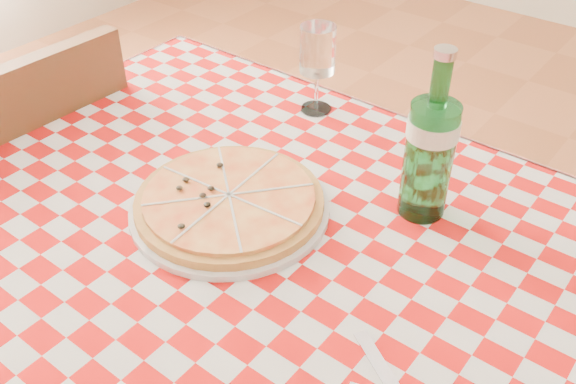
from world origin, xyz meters
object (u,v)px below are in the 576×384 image
object	(u,v)px
pizza_plate	(229,201)
water_bottle	(432,136)
dining_table	(275,296)
chair_far	(40,205)
wine_glass	(317,70)

from	to	relation	value
pizza_plate	water_bottle	bearing A→B (deg)	38.35
dining_table	pizza_plate	bearing A→B (deg)	166.16
chair_far	water_bottle	bearing A→B (deg)	-163.57
chair_far	wine_glass	distance (m)	0.69
water_bottle	wine_glass	xyz separation A→B (m)	(-0.31, 0.15, -0.05)
water_bottle	wine_glass	distance (m)	0.35
chair_far	pizza_plate	size ratio (longest dim) A/B	2.83
pizza_plate	wine_glass	world-z (taller)	wine_glass
pizza_plate	chair_far	bearing A→B (deg)	-177.86
pizza_plate	water_bottle	size ratio (longest dim) A/B	1.14
pizza_plate	wine_glass	xyz separation A→B (m)	(-0.08, 0.34, 0.07)
dining_table	chair_far	world-z (taller)	chair_far
water_bottle	wine_glass	bearing A→B (deg)	153.97
dining_table	pizza_plate	distance (m)	0.16
pizza_plate	wine_glass	size ratio (longest dim) A/B	1.82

